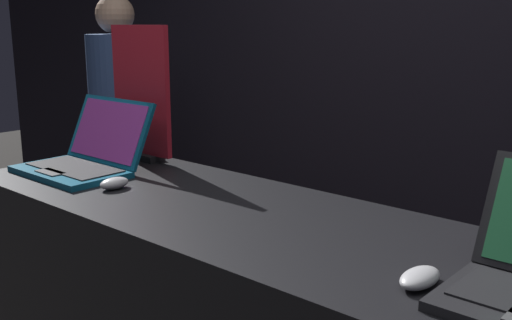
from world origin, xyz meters
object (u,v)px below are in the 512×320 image
mouse_front (114,183)px  promo_stand_front (141,96)px  laptop_front (86,155)px  mouse_back (420,278)px  person_bystander (122,147)px

mouse_front → promo_stand_front: (-0.26, 0.31, 0.22)m
laptop_front → promo_stand_front: bearing=90.0°
laptop_front → mouse_back: (1.27, -0.09, -0.04)m
laptop_front → mouse_front: size_ratio=4.07×
laptop_front → mouse_front: laptop_front is taller
promo_stand_front → mouse_front: bearing=-50.9°
laptop_front → person_bystander: person_bystander is taller
mouse_front → person_bystander: bearing=143.1°
mouse_back → person_bystander: bearing=158.3°
mouse_front → mouse_back: mouse_front is taller
laptop_front → person_bystander: bearing=138.1°
laptop_front → mouse_back: 1.27m
laptop_front → mouse_back: size_ratio=3.40×
mouse_back → laptop_front: bearing=175.9°
laptop_front → promo_stand_front: size_ratio=0.81×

